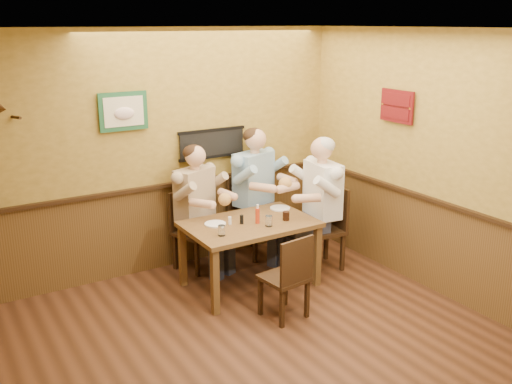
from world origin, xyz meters
TOP-DOWN VIEW (x-y plane):
  - room at (0.14, 0.17)m, footprint 5.02×5.03m
  - dining_table at (0.82, 1.50)m, footprint 1.40×0.90m
  - chair_back_left at (0.51, 2.24)m, footprint 0.57×0.57m
  - chair_back_right at (1.32, 2.24)m, footprint 0.59×0.59m
  - chair_right_end at (1.79, 1.48)m, footprint 0.52×0.52m
  - chair_near_side at (0.74, 0.72)m, footprint 0.45×0.45m
  - diner_tan_shirt at (0.51, 2.24)m, footprint 0.81×0.81m
  - diner_blue_polo at (1.32, 2.24)m, footprint 0.85×0.85m
  - diner_white_elder at (1.79, 1.48)m, footprint 0.74×0.74m
  - water_glass_left at (0.36, 1.30)m, footprint 0.09×0.09m
  - water_glass_mid at (0.93, 1.29)m, footprint 0.09×0.09m
  - cola_tumbler at (1.19, 1.35)m, footprint 0.10×0.10m
  - hot_sauce_bottle at (0.87, 1.43)m, footprint 0.06×0.06m
  - salt_shaker at (0.60, 1.55)m, footprint 0.04×0.04m
  - pepper_shaker at (0.72, 1.50)m, footprint 0.04×0.04m
  - plate_far_left at (0.46, 1.63)m, footprint 0.28×0.28m
  - plate_far_right at (1.36, 1.72)m, footprint 0.25×0.25m

SIDE VIEW (x-z plane):
  - chair_near_side at x=0.74m, z-range 0.00..0.88m
  - chair_back_left at x=0.51m, z-range 0.00..0.95m
  - chair_right_end at x=1.79m, z-range 0.00..1.00m
  - chair_back_right at x=1.32m, z-range 0.00..1.02m
  - dining_table at x=0.82m, z-range 0.28..1.03m
  - diner_tan_shirt at x=0.51m, z-range 0.00..1.36m
  - diner_white_elder at x=1.79m, z-range 0.00..1.43m
  - diner_blue_polo at x=1.32m, z-range 0.00..1.46m
  - plate_far_left at x=0.46m, z-range 0.75..0.77m
  - plate_far_right at x=1.36m, z-range 0.75..0.77m
  - salt_shaker at x=0.60m, z-range 0.75..0.84m
  - cola_tumbler at x=1.19m, z-range 0.75..0.85m
  - pepper_shaker at x=0.72m, z-range 0.75..0.85m
  - water_glass_left at x=0.36m, z-range 0.75..0.86m
  - water_glass_mid at x=0.93m, z-range 0.75..0.87m
  - hot_sauce_bottle at x=0.87m, z-range 0.75..0.94m
  - room at x=0.14m, z-range 0.28..3.09m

